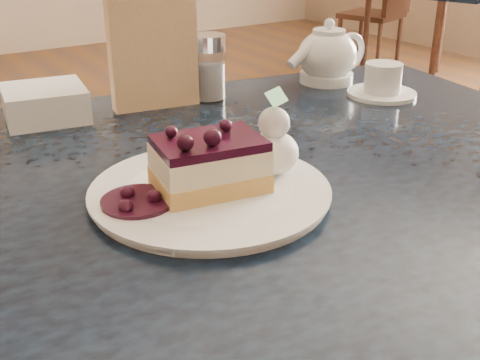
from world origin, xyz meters
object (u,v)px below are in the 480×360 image
bg_table_far_right (433,80)px  cheesecake_slice (209,164)px  main_table (197,236)px  dessert_plate (210,192)px  tea_set (338,62)px

bg_table_far_right → cheesecake_slice: bearing=-162.8°
main_table → cheesecake_slice: (-0.01, -0.06, 0.13)m
dessert_plate → tea_set: tea_set is taller
cheesecake_slice → bg_table_far_right: cheesecake_slice is taller
tea_set → bg_table_far_right: size_ratio=0.15×
dessert_plate → bg_table_far_right: (3.05, 2.13, -0.78)m
dessert_plate → cheesecake_slice: cheesecake_slice is taller
main_table → bg_table_far_right: 3.74m
dessert_plate → bg_table_far_right: dessert_plate is taller
bg_table_far_right → tea_set: bearing=-162.4°
cheesecake_slice → tea_set: tea_set is taller
main_table → tea_set: tea_set is taller
dessert_plate → cheesecake_slice: size_ratio=2.03×
main_table → cheesecake_slice: bearing=-90.0°
main_table → cheesecake_slice: size_ratio=9.94×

